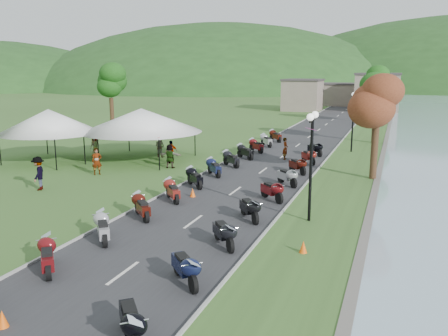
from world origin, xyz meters
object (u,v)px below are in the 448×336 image
(pedestrian_b, at_px, (160,157))
(pedestrian_c, at_px, (40,190))
(pedestrian_a, at_px, (98,175))
(vendor_tent_main, at_px, (142,134))

(pedestrian_b, height_order, pedestrian_c, pedestrian_c)
(pedestrian_a, xyz_separation_m, pedestrian_c, (-0.76, -4.66, 0.00))
(pedestrian_b, bearing_deg, pedestrian_c, 86.92)
(pedestrian_a, relative_size, pedestrian_b, 1.04)
(vendor_tent_main, height_order, pedestrian_c, vendor_tent_main)
(pedestrian_c, bearing_deg, pedestrian_b, 145.55)
(pedestrian_c, bearing_deg, pedestrian_a, 144.36)
(pedestrian_b, distance_m, pedestrian_c, 11.97)
(vendor_tent_main, xyz_separation_m, pedestrian_c, (-0.93, -10.41, -2.00))
(pedestrian_a, distance_m, pedestrian_c, 4.72)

